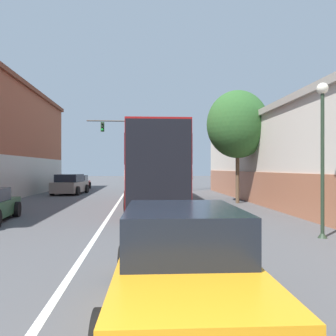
{
  "coord_description": "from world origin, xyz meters",
  "views": [
    {
      "loc": [
        1.28,
        -0.35,
        1.95
      ],
      "look_at": [
        2.57,
        15.25,
        1.95
      ],
      "focal_mm": 35.0,
      "sensor_mm": 36.0,
      "label": 1
    }
  ],
  "objects_px": {
    "parked_car_left_far": "(70,185)",
    "street_tree_near": "(237,125)",
    "bus": "(156,165)",
    "street_lamp": "(322,148)",
    "traffic_signal_gantry": "(159,137)",
    "hatchback_foreground": "(183,262)",
    "parked_car_left_near": "(78,183)"
  },
  "relations": [
    {
      "from": "parked_car_left_far",
      "to": "traffic_signal_gantry",
      "type": "bearing_deg",
      "value": -58.41
    },
    {
      "from": "bus",
      "to": "hatchback_foreground",
      "type": "relative_size",
      "value": 2.82
    },
    {
      "from": "street_tree_near",
      "to": "traffic_signal_gantry",
      "type": "bearing_deg",
      "value": 110.32
    },
    {
      "from": "street_lamp",
      "to": "parked_car_left_far",
      "type": "bearing_deg",
      "value": 122.57
    },
    {
      "from": "hatchback_foreground",
      "to": "traffic_signal_gantry",
      "type": "distance_m",
      "value": 23.97
    },
    {
      "from": "parked_car_left_far",
      "to": "street_lamp",
      "type": "height_order",
      "value": "street_lamp"
    },
    {
      "from": "bus",
      "to": "street_tree_near",
      "type": "height_order",
      "value": "street_tree_near"
    },
    {
      "from": "bus",
      "to": "parked_car_left_near",
      "type": "bearing_deg",
      "value": 28.58
    },
    {
      "from": "parked_car_left_far",
      "to": "street_tree_near",
      "type": "relative_size",
      "value": 0.64
    },
    {
      "from": "hatchback_foreground",
      "to": "street_lamp",
      "type": "bearing_deg",
      "value": -44.74
    },
    {
      "from": "bus",
      "to": "street_lamp",
      "type": "xyz_separation_m",
      "value": [
        4.26,
        -8.66,
        0.4
      ]
    },
    {
      "from": "bus",
      "to": "parked_car_left_far",
      "type": "height_order",
      "value": "bus"
    },
    {
      "from": "bus",
      "to": "hatchback_foreground",
      "type": "bearing_deg",
      "value": -179.31
    },
    {
      "from": "bus",
      "to": "street_lamp",
      "type": "relative_size",
      "value": 2.71
    },
    {
      "from": "parked_car_left_near",
      "to": "bus",
      "type": "bearing_deg",
      "value": -155.08
    },
    {
      "from": "hatchback_foreground",
      "to": "street_lamp",
      "type": "height_order",
      "value": "street_lamp"
    },
    {
      "from": "street_lamp",
      "to": "street_tree_near",
      "type": "xyz_separation_m",
      "value": [
        0.31,
        9.07,
        1.86
      ]
    },
    {
      "from": "street_lamp",
      "to": "hatchback_foreground",
      "type": "bearing_deg",
      "value": -136.52
    },
    {
      "from": "hatchback_foreground",
      "to": "street_tree_near",
      "type": "xyz_separation_m",
      "value": [
        4.77,
        13.3,
        3.72
      ]
    },
    {
      "from": "hatchback_foreground",
      "to": "parked_car_left_near",
      "type": "bearing_deg",
      "value": 15.51
    },
    {
      "from": "parked_car_left_near",
      "to": "hatchback_foreground",
      "type": "bearing_deg",
      "value": -168.37
    },
    {
      "from": "traffic_signal_gantry",
      "to": "street_tree_near",
      "type": "distance_m",
      "value": 11.01
    },
    {
      "from": "traffic_signal_gantry",
      "to": "street_lamp",
      "type": "xyz_separation_m",
      "value": [
        3.52,
        -19.39,
        -2.08
      ]
    },
    {
      "from": "hatchback_foreground",
      "to": "street_tree_near",
      "type": "height_order",
      "value": "street_tree_near"
    },
    {
      "from": "traffic_signal_gantry",
      "to": "parked_car_left_near",
      "type": "bearing_deg",
      "value": 165.56
    },
    {
      "from": "parked_car_left_near",
      "to": "street_tree_near",
      "type": "relative_size",
      "value": 0.74
    },
    {
      "from": "parked_car_left_near",
      "to": "street_tree_near",
      "type": "bearing_deg",
      "value": -140.01
    },
    {
      "from": "traffic_signal_gantry",
      "to": "street_lamp",
      "type": "relative_size",
      "value": 2.06
    },
    {
      "from": "parked_car_left_near",
      "to": "parked_car_left_far",
      "type": "height_order",
      "value": "parked_car_left_far"
    },
    {
      "from": "hatchback_foreground",
      "to": "parked_car_left_near",
      "type": "height_order",
      "value": "hatchback_foreground"
    },
    {
      "from": "bus",
      "to": "street_tree_near",
      "type": "bearing_deg",
      "value": -83.2
    },
    {
      "from": "street_tree_near",
      "to": "parked_car_left_far",
      "type": "bearing_deg",
      "value": 146.36
    }
  ]
}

